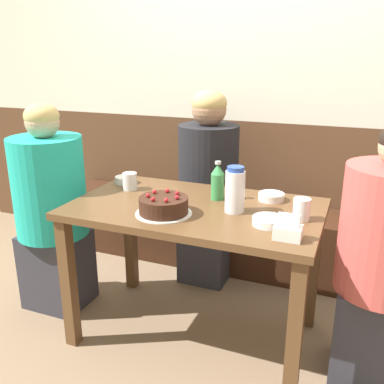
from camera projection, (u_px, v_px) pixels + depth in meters
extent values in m
plane|color=#846B51|center=(195.00, 332.00, 2.31)|extent=(12.00, 12.00, 0.00)
cube|color=brown|center=(248.00, 190.00, 3.08)|extent=(4.80, 0.04, 0.99)
cube|color=silver|center=(257.00, 2.00, 2.69)|extent=(4.80, 0.04, 1.51)
cube|color=#381E11|center=(239.00, 237.00, 2.97)|extent=(2.62, 0.38, 0.45)
cube|color=brown|center=(195.00, 209.00, 2.09)|extent=(1.21, 0.72, 0.03)
cube|color=brown|center=(69.00, 283.00, 2.12)|extent=(0.06, 0.06, 0.69)
cube|color=brown|center=(295.00, 335.00, 1.73)|extent=(0.06, 0.06, 0.69)
cube|color=brown|center=(131.00, 236.00, 2.67)|extent=(0.06, 0.06, 0.69)
cube|color=brown|center=(313.00, 268.00, 2.27)|extent=(0.06, 0.06, 0.69)
cylinder|color=white|center=(164.00, 213.00, 1.97)|extent=(0.26, 0.26, 0.01)
cylinder|color=#381E14|center=(164.00, 205.00, 1.96)|extent=(0.23, 0.23, 0.08)
sphere|color=red|center=(167.00, 191.00, 2.01)|extent=(0.02, 0.02, 0.02)
sphere|color=red|center=(154.00, 192.00, 2.00)|extent=(0.02, 0.02, 0.02)
sphere|color=red|center=(148.00, 195.00, 1.94)|extent=(0.02, 0.02, 0.02)
sphere|color=red|center=(153.00, 199.00, 1.89)|extent=(0.02, 0.02, 0.02)
sphere|color=red|center=(166.00, 200.00, 1.88)|extent=(0.02, 0.02, 0.02)
sphere|color=red|center=(177.00, 197.00, 1.92)|extent=(0.02, 0.02, 0.02)
sphere|color=red|center=(177.00, 193.00, 1.97)|extent=(0.02, 0.02, 0.02)
cylinder|color=white|center=(235.00, 192.00, 1.97)|extent=(0.09, 0.09, 0.20)
cylinder|color=#28479E|center=(236.00, 169.00, 1.94)|extent=(0.08, 0.08, 0.02)
cylinder|color=#388E4C|center=(218.00, 187.00, 2.15)|extent=(0.07, 0.07, 0.13)
cone|color=#388E4C|center=(218.00, 169.00, 2.13)|extent=(0.07, 0.07, 0.05)
cylinder|color=silver|center=(218.00, 163.00, 2.12)|extent=(0.03, 0.03, 0.01)
cube|color=white|center=(288.00, 232.00, 1.70)|extent=(0.11, 0.08, 0.05)
cube|color=white|center=(289.00, 220.00, 1.68)|extent=(0.09, 0.03, 0.05)
cylinder|color=white|center=(125.00, 180.00, 2.44)|extent=(0.11, 0.11, 0.04)
cylinder|color=white|center=(268.00, 221.00, 1.84)|extent=(0.14, 0.14, 0.04)
cylinder|color=white|center=(271.00, 197.00, 2.15)|extent=(0.13, 0.13, 0.04)
cylinder|color=silver|center=(130.00, 181.00, 2.31)|extent=(0.08, 0.08, 0.09)
cylinder|color=silver|center=(301.00, 210.00, 1.88)|extent=(0.08, 0.08, 0.10)
cube|color=#33333D|center=(58.00, 268.00, 2.53)|extent=(0.34, 0.30, 0.45)
cylinder|color=#1EB2A3|center=(49.00, 187.00, 2.37)|extent=(0.40, 0.40, 0.56)
sphere|color=tan|center=(42.00, 122.00, 2.26)|extent=(0.18, 0.18, 0.18)
ellipsoid|color=tan|center=(41.00, 116.00, 2.25)|extent=(0.18, 0.18, 0.14)
cube|color=#33333D|center=(373.00, 333.00, 1.94)|extent=(0.34, 0.30, 0.45)
cube|color=#33333D|center=(207.00, 245.00, 2.84)|extent=(0.30, 0.34, 0.45)
cylinder|color=black|center=(208.00, 170.00, 2.68)|extent=(0.38, 0.38, 0.57)
sphere|color=#A87A5B|center=(209.00, 109.00, 2.56)|extent=(0.21, 0.21, 0.21)
ellipsoid|color=tan|center=(209.00, 103.00, 2.55)|extent=(0.21, 0.21, 0.16)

